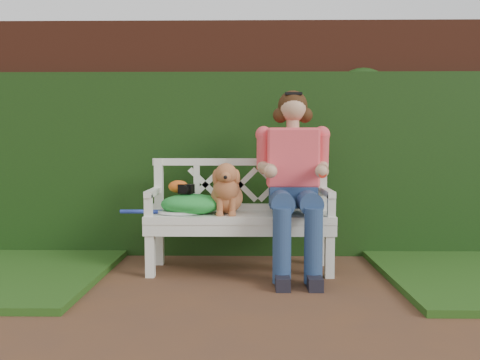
{
  "coord_description": "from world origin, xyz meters",
  "views": [
    {
      "loc": [
        0.03,
        -3.08,
        1.04
      ],
      "look_at": [
        -0.03,
        1.03,
        0.75
      ],
      "focal_mm": 38.0,
      "sensor_mm": 36.0,
      "label": 1
    }
  ],
  "objects": [
    {
      "name": "tennis_racket",
      "position": [
        -0.54,
        0.98,
        0.5
      ],
      "size": [
        0.75,
        0.42,
        0.03
      ],
      "primitive_type": null,
      "rotation": [
        0.0,
        0.0,
        -0.18
      ],
      "color": "silver",
      "rests_on": "garden_bench"
    },
    {
      "name": "dog",
      "position": [
        -0.14,
        0.98,
        0.69
      ],
      "size": [
        0.3,
        0.39,
        0.42
      ],
      "primitive_type": null,
      "rotation": [
        0.0,
        0.0,
        0.05
      ],
      "color": "brown",
      "rests_on": "garden_bench"
    },
    {
      "name": "garden_bench",
      "position": [
        -0.03,
        1.03,
        0.24
      ],
      "size": [
        1.6,
        0.67,
        0.48
      ],
      "primitive_type": null,
      "rotation": [
        0.0,
        0.0,
        -0.04
      ],
      "color": "white",
      "rests_on": "ground"
    },
    {
      "name": "ivy_hedge",
      "position": [
        0.0,
        1.68,
        0.85
      ],
      "size": [
        10.0,
        0.18,
        1.7
      ],
      "primitive_type": "cube",
      "color": "#193B0D",
      "rests_on": "ground"
    },
    {
      "name": "baseball_glove",
      "position": [
        -0.53,
        1.01,
        0.7
      ],
      "size": [
        0.17,
        0.13,
        0.1
      ],
      "primitive_type": "ellipsoid",
      "rotation": [
        0.0,
        0.0,
        -0.06
      ],
      "color": "#C95619",
      "rests_on": "green_bag"
    },
    {
      "name": "ground",
      "position": [
        0.0,
        0.0,
        0.0
      ],
      "size": [
        60.0,
        60.0,
        0.0
      ],
      "primitive_type": "plane",
      "color": "#4C3123"
    },
    {
      "name": "green_bag",
      "position": [
        -0.43,
        0.98,
        0.56
      ],
      "size": [
        0.59,
        0.52,
        0.17
      ],
      "primitive_type": null,
      "rotation": [
        0.0,
        0.0,
        -0.35
      ],
      "color": "#2C7A24",
      "rests_on": "garden_bench"
    },
    {
      "name": "camera_item",
      "position": [
        -0.46,
        0.97,
        0.68
      ],
      "size": [
        0.13,
        0.11,
        0.07
      ],
      "primitive_type": "cube",
      "rotation": [
        0.0,
        0.0,
        -0.29
      ],
      "color": "black",
      "rests_on": "green_bag"
    },
    {
      "name": "seated_woman",
      "position": [
        0.39,
        1.01,
        0.74
      ],
      "size": [
        0.66,
        0.86,
        1.49
      ],
      "primitive_type": null,
      "rotation": [
        0.0,
        0.0,
        -0.03
      ],
      "color": "#DC334F",
      "rests_on": "ground"
    },
    {
      "name": "brick_wall",
      "position": [
        0.0,
        1.9,
        1.1
      ],
      "size": [
        10.0,
        0.3,
        2.2
      ],
      "primitive_type": "cube",
      "color": "#5A2818",
      "rests_on": "ground"
    }
  ]
}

